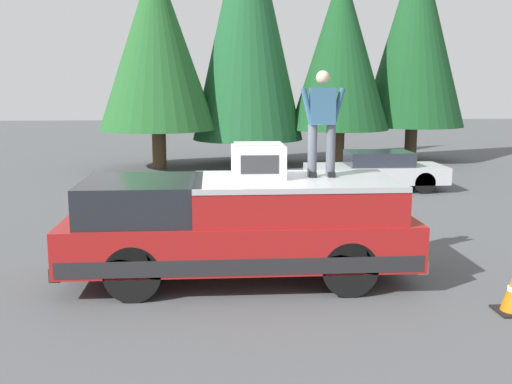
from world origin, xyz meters
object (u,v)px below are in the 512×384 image
object	(u,v)px
person_on_truck_bed	(322,121)
parked_car_silver	(376,171)
compressor_unit	(258,161)
pickup_truck	(240,227)

from	to	relation	value
person_on_truck_bed	parked_car_silver	bearing A→B (deg)	-21.12
compressor_unit	parked_car_silver	distance (m)	9.26
pickup_truck	parked_car_silver	xyz separation A→B (m)	(8.25, -4.44, -0.29)
compressor_unit	person_on_truck_bed	size ratio (longest dim) A/B	0.50
person_on_truck_bed	pickup_truck	bearing A→B (deg)	98.36
pickup_truck	compressor_unit	xyz separation A→B (m)	(0.08, -0.30, 1.05)
pickup_truck	compressor_unit	size ratio (longest dim) A/B	6.60
pickup_truck	person_on_truck_bed	world-z (taller)	person_on_truck_bed
pickup_truck	parked_car_silver	distance (m)	9.37
compressor_unit	person_on_truck_bed	world-z (taller)	person_on_truck_bed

